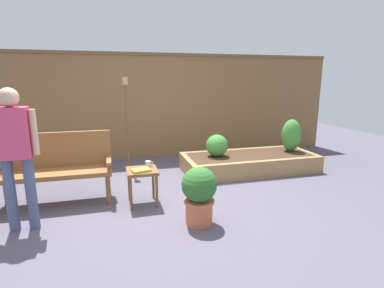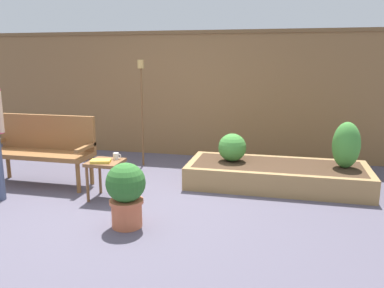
% 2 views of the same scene
% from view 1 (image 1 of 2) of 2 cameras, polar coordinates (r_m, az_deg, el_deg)
% --- Properties ---
extents(ground_plane, '(14.00, 14.00, 0.00)m').
position_cam_1_polar(ground_plane, '(3.99, -4.50, -11.86)').
color(ground_plane, '#514C5B').
extents(fence_back, '(8.40, 0.14, 2.16)m').
position_cam_1_polar(fence_back, '(6.24, -9.15, 7.24)').
color(fence_back, brown).
rests_on(fence_back, ground_plane).
extents(garden_bench, '(1.44, 0.48, 0.94)m').
position_cam_1_polar(garden_bench, '(4.35, -24.86, -3.34)').
color(garden_bench, brown).
rests_on(garden_bench, ground_plane).
extents(side_table, '(0.40, 0.40, 0.48)m').
position_cam_1_polar(side_table, '(3.96, -9.60, -6.03)').
color(side_table, brown).
rests_on(side_table, ground_plane).
extents(cup_on_table, '(0.10, 0.07, 0.08)m').
position_cam_1_polar(cup_on_table, '(4.04, -8.43, -3.81)').
color(cup_on_table, silver).
rests_on(cup_on_table, side_table).
extents(book_on_table, '(0.26, 0.20, 0.03)m').
position_cam_1_polar(book_on_table, '(3.85, -9.79, -5.03)').
color(book_on_table, gold).
rests_on(book_on_table, side_table).
extents(potted_boxwood, '(0.41, 0.41, 0.68)m').
position_cam_1_polar(potted_boxwood, '(3.40, 1.40, -9.40)').
color(potted_boxwood, '#C66642').
rests_on(potted_boxwood, ground_plane).
extents(raised_planter_bed, '(2.40, 1.00, 0.30)m').
position_cam_1_polar(raised_planter_bed, '(5.51, 10.99, -3.50)').
color(raised_planter_bed, '#997547').
rests_on(raised_planter_bed, ground_plane).
extents(shrub_near_bench, '(0.39, 0.39, 0.39)m').
position_cam_1_polar(shrub_near_bench, '(5.22, 4.83, -0.30)').
color(shrub_near_bench, brown).
rests_on(shrub_near_bench, raised_planter_bed).
extents(shrub_far_corner, '(0.35, 0.35, 0.61)m').
position_cam_1_polar(shrub_far_corner, '(5.86, 18.60, 1.59)').
color(shrub_far_corner, brown).
rests_on(shrub_far_corner, raised_planter_bed).
extents(tiki_torch, '(0.10, 0.10, 1.68)m').
position_cam_1_polar(tiki_torch, '(5.33, -12.60, 6.89)').
color(tiki_torch, brown).
rests_on(tiki_torch, ground_plane).
extents(person_by_bench, '(0.47, 0.20, 1.56)m').
position_cam_1_polar(person_by_bench, '(3.63, -31.01, -0.62)').
color(person_by_bench, '#475170').
rests_on(person_by_bench, ground_plane).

